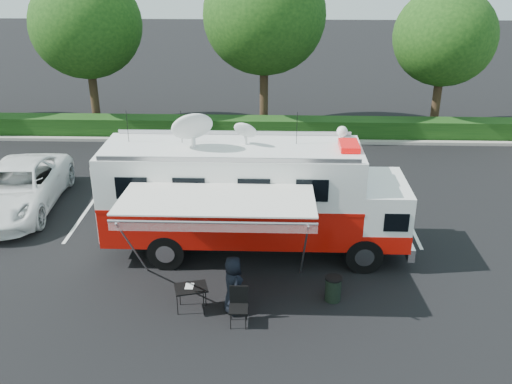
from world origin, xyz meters
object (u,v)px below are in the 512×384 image
white_suv (21,209)px  trash_bin (333,289)px  folding_table (191,289)px  command_truck (253,196)px

white_suv → trash_bin: 12.66m
white_suv → folding_table: 9.72m
white_suv → folding_table: size_ratio=6.14×
trash_bin → command_truck: bearing=131.1°
white_suv → trash_bin: bearing=-30.1°
folding_table → white_suv: bearing=139.8°
white_suv → folding_table: bearing=-43.8°
folding_table → trash_bin: 3.99m
command_truck → trash_bin: size_ratio=13.07×
white_suv → folding_table: (7.41, -6.25, 0.70)m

